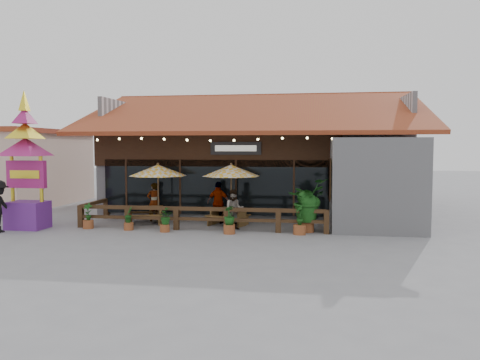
% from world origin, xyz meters
% --- Properties ---
extents(ground, '(100.00, 100.00, 0.00)m').
position_xyz_m(ground, '(0.00, 0.00, 0.00)').
color(ground, gray).
rests_on(ground, ground).
extents(restaurant_building, '(15.50, 14.73, 6.09)m').
position_xyz_m(restaurant_building, '(0.26, 6.61, 2.21)').
color(restaurant_building, '#BCBCC1').
rests_on(restaurant_building, ground).
extents(patio_railing, '(10.00, 2.60, 0.92)m').
position_xyz_m(patio_railing, '(-2.25, -0.27, 0.61)').
color(patio_railing, '#402916').
rests_on(patio_railing, ground).
extents(umbrella_left, '(3.12, 3.12, 2.59)m').
position_xyz_m(umbrella_left, '(-3.68, 0.84, 2.26)').
color(umbrella_left, brown).
rests_on(umbrella_left, ground).
extents(umbrella_right, '(3.14, 3.14, 2.60)m').
position_xyz_m(umbrella_right, '(-0.57, 0.98, 2.27)').
color(umbrella_right, brown).
rests_on(umbrella_right, ground).
extents(picnic_table_left, '(1.82, 1.67, 0.73)m').
position_xyz_m(picnic_table_left, '(-4.24, 0.74, 0.49)').
color(picnic_table_left, brown).
rests_on(picnic_table_left, ground).
extents(picnic_table_right, '(1.86, 1.74, 0.72)m').
position_xyz_m(picnic_table_right, '(-0.68, 0.85, 0.48)').
color(picnic_table_right, brown).
rests_on(picnic_table_right, ground).
extents(thai_sign_tower, '(2.23, 2.23, 5.89)m').
position_xyz_m(thai_sign_tower, '(-8.44, -1.10, 3.11)').
color(thai_sign_tower, '#662588').
rests_on(thai_sign_tower, ground).
extents(tropical_plant, '(1.90, 1.95, 2.05)m').
position_xyz_m(tropical_plant, '(2.57, -0.19, 1.17)').
color(tropical_plant, brown).
rests_on(tropical_plant, ground).
extents(diner_a, '(0.74, 0.69, 1.69)m').
position_xyz_m(diner_a, '(-4.09, 1.47, 0.85)').
color(diner_a, '#331E10').
rests_on(diner_a, ground).
extents(diner_b, '(0.88, 0.75, 1.59)m').
position_xyz_m(diner_b, '(-0.26, -0.12, 0.79)').
color(diner_b, '#331E10').
rests_on(diner_b, ground).
extents(diner_c, '(1.12, 0.67, 1.79)m').
position_xyz_m(diner_c, '(-1.16, 1.29, 0.90)').
color(diner_c, '#331E10').
rests_on(diner_c, ground).
extents(planter_a, '(0.42, 0.42, 1.03)m').
position_xyz_m(planter_a, '(-6.08, -0.72, 0.43)').
color(planter_a, brown).
rests_on(planter_a, ground).
extents(planter_b, '(0.37, 0.37, 0.92)m').
position_xyz_m(planter_b, '(-4.34, -0.81, 0.41)').
color(planter_b, brown).
rests_on(planter_b, ground).
extents(planter_c, '(0.73, 0.72, 0.91)m').
position_xyz_m(planter_c, '(-2.81, -1.00, 0.51)').
color(planter_c, brown).
rests_on(planter_c, ground).
extents(planter_d, '(0.57, 0.57, 1.06)m').
position_xyz_m(planter_d, '(-0.30, -1.04, 0.51)').
color(planter_d, brown).
rests_on(planter_d, ground).
extents(planter_e, '(0.46, 0.46, 1.13)m').
position_xyz_m(planter_e, '(2.31, -0.79, 0.47)').
color(planter_e, brown).
rests_on(planter_e, ground).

